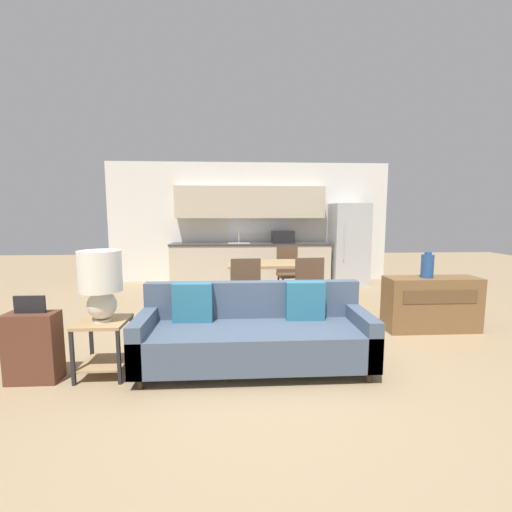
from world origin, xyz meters
The scene contains 14 objects.
ground_plane centered at (0.00, 0.00, 0.00)m, with size 20.00×20.00×0.00m, color #9E8460.
wall_back centered at (0.00, 4.63, 1.35)m, with size 6.40×0.07×2.70m.
kitchen_counter centered at (0.01, 4.33, 0.84)m, with size 3.52×0.65×2.15m.
refrigerator centered at (2.18, 4.20, 0.88)m, with size 0.76×0.79×1.77m.
dining_table centered at (0.22, 2.15, 0.69)m, with size 1.34×0.83×0.76m.
couch centered at (-0.15, 0.05, 0.34)m, with size 2.27×0.80×0.84m.
side_table centered at (-1.59, -0.06, 0.36)m, with size 0.45×0.45×0.54m.
table_lamp centered at (-1.59, -0.07, 0.93)m, with size 0.38×0.38×0.67m.
credenza centered at (2.25, 0.99, 0.36)m, with size 1.21×0.39×0.71m.
vase centered at (2.16, 0.98, 0.87)m, with size 0.16×0.16×0.34m.
dining_chair_near_right centered at (0.66, 1.36, 0.51)m, with size 0.46×0.46×0.95m.
dining_chair_near_left centered at (-0.20, 1.33, 0.51)m, with size 0.44×0.44×0.95m.
dining_chair_far_right centered at (0.64, 2.89, 0.51)m, with size 0.47×0.47×0.95m.
suitcase centered at (-2.19, -0.16, 0.33)m, with size 0.45×0.22×0.81m.
Camera 1 is at (-0.33, -3.28, 1.54)m, focal length 24.00 mm.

